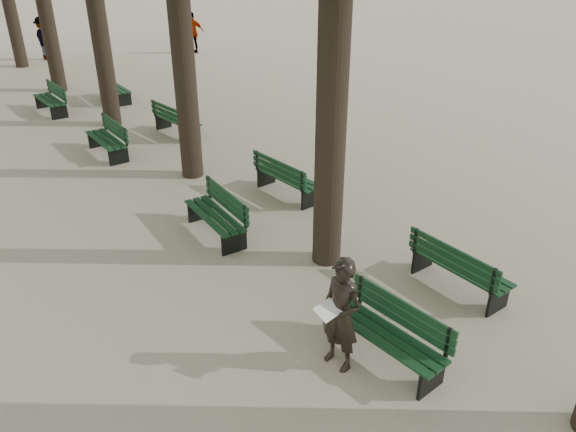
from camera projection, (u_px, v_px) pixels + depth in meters
ground at (390, 390)px, 7.53m from camera, size 120.00×120.00×0.00m
bench_left_0 at (386, 345)px, 7.91m from camera, size 0.64×1.82×0.92m
bench_left_1 at (216, 223)px, 11.12m from camera, size 0.74×1.85×0.92m
bench_left_2 at (107, 146)px, 14.99m from camera, size 0.63×1.82×0.92m
bench_left_3 at (51, 105)px, 18.32m from camera, size 0.58×1.80×0.92m
bench_right_0 at (459, 276)px, 9.47m from camera, size 0.60×1.81×0.92m
bench_right_1 at (288, 184)px, 12.76m from camera, size 0.65×1.82×0.92m
bench_right_2 at (178, 126)px, 16.45m from camera, size 0.71×1.84×0.92m
bench_right_3 at (116, 93)px, 19.63m from camera, size 0.67×1.83×0.92m
man_with_map at (341, 315)px, 7.58m from camera, size 0.65×0.73×1.71m
pedestrian_b at (44, 38)px, 25.25m from camera, size 0.50×1.24×1.88m
pedestrian_c at (193, 33)px, 26.49m from camera, size 1.15×0.53×1.89m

